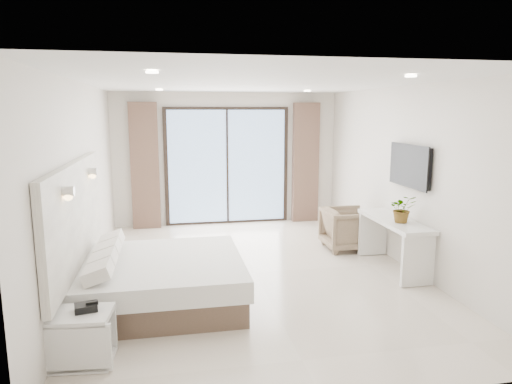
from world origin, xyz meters
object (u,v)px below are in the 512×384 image
(nightstand, at_px, (82,338))
(armchair, at_px, (347,227))
(console_desk, at_px, (394,233))
(bed, at_px, (160,280))

(nightstand, bearing_deg, armchair, 43.02)
(console_desk, xyz_separation_m, armchair, (-0.28, 1.10, -0.17))
(nightstand, distance_m, console_desk, 4.46)
(bed, xyz_separation_m, armchair, (3.09, 1.68, 0.10))
(console_desk, relative_size, armchair, 1.99)
(nightstand, height_order, armchair, armchair)
(bed, height_order, console_desk, console_desk)
(bed, relative_size, console_desk, 1.27)
(nightstand, xyz_separation_m, armchair, (3.78, 2.93, 0.14))
(bed, height_order, nightstand, bed)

